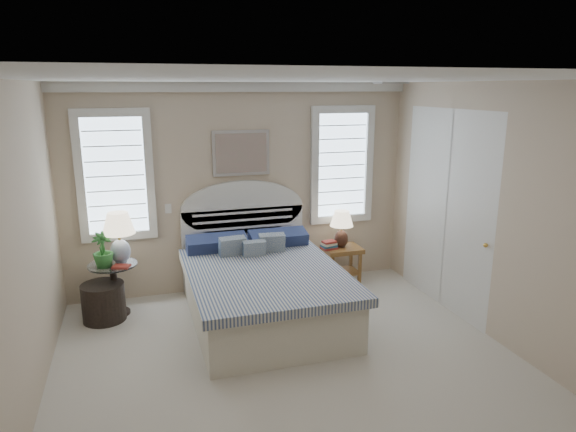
# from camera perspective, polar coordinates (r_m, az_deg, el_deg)

# --- Properties ---
(floor) EXTENTS (4.50, 5.00, 0.01)m
(floor) POSITION_cam_1_polar(r_m,az_deg,el_deg) (4.96, 1.52, -18.00)
(floor) COLOR #BDB4A1
(floor) RESTS_ON ground
(ceiling) EXTENTS (4.50, 5.00, 0.01)m
(ceiling) POSITION_cam_1_polar(r_m,az_deg,el_deg) (4.20, 1.76, 14.97)
(ceiling) COLOR white
(ceiling) RESTS_ON wall_back
(wall_back) EXTENTS (4.50, 0.02, 2.70)m
(wall_back) POSITION_cam_1_polar(r_m,az_deg,el_deg) (6.74, -5.20, 3.06)
(wall_back) COLOR #BEA78F
(wall_back) RESTS_ON floor
(wall_left) EXTENTS (0.02, 5.00, 2.70)m
(wall_left) POSITION_cam_1_polar(r_m,az_deg,el_deg) (4.27, -28.41, -5.18)
(wall_left) COLOR #BEA78F
(wall_left) RESTS_ON floor
(wall_right) EXTENTS (0.02, 5.00, 2.70)m
(wall_right) POSITION_cam_1_polar(r_m,az_deg,el_deg) (5.52, 24.36, -0.65)
(wall_right) COLOR #BEA78F
(wall_right) RESTS_ON floor
(crown_molding) EXTENTS (4.50, 0.08, 0.12)m
(crown_molding) POSITION_cam_1_polar(r_m,az_deg,el_deg) (6.58, -5.38, 14.09)
(crown_molding) COLOR silver
(crown_molding) RESTS_ON wall_back
(hvac_vent) EXTENTS (0.30, 0.20, 0.02)m
(hvac_vent) POSITION_cam_1_polar(r_m,az_deg,el_deg) (5.42, 11.40, 14.31)
(hvac_vent) COLOR #B2B2B2
(hvac_vent) RESTS_ON ceiling
(switch_plate) EXTENTS (0.08, 0.01, 0.12)m
(switch_plate) POSITION_cam_1_polar(r_m,az_deg,el_deg) (6.64, -13.17, 0.81)
(switch_plate) COLOR silver
(switch_plate) RESTS_ON wall_back
(window_left) EXTENTS (0.90, 0.06, 1.60)m
(window_left) POSITION_cam_1_polar(r_m,az_deg,el_deg) (6.54, -18.64, 4.26)
(window_left) COLOR silver
(window_left) RESTS_ON wall_back
(window_right) EXTENTS (0.90, 0.06, 1.60)m
(window_right) POSITION_cam_1_polar(r_m,az_deg,el_deg) (7.09, 5.97, 5.65)
(window_right) COLOR silver
(window_right) RESTS_ON wall_back
(painting) EXTENTS (0.74, 0.04, 0.58)m
(painting) POSITION_cam_1_polar(r_m,az_deg,el_deg) (6.63, -5.22, 6.99)
(painting) COLOR silver
(painting) RESTS_ON wall_back
(closet_door) EXTENTS (0.02, 1.80, 2.40)m
(closet_door) POSITION_cam_1_polar(r_m,az_deg,el_deg) (6.46, 17.15, 0.63)
(closet_door) COLOR silver
(closet_door) RESTS_ON floor
(bed) EXTENTS (1.72, 2.28, 1.47)m
(bed) POSITION_cam_1_polar(r_m,az_deg,el_deg) (6.04, -2.91, -7.80)
(bed) COLOR #ECE7CF
(bed) RESTS_ON floor
(side_table_left) EXTENTS (0.56, 0.56, 0.63)m
(side_table_left) POSITION_cam_1_polar(r_m,az_deg,el_deg) (6.44, -18.75, -7.12)
(side_table_left) COLOR black
(side_table_left) RESTS_ON floor
(nightstand_right) EXTENTS (0.50, 0.40, 0.53)m
(nightstand_right) POSITION_cam_1_polar(r_m,az_deg,el_deg) (7.05, 6.01, -4.59)
(nightstand_right) COLOR brown
(nightstand_right) RESTS_ON floor
(floor_pot) EXTENTS (0.63, 0.63, 0.44)m
(floor_pot) POSITION_cam_1_polar(r_m,az_deg,el_deg) (6.39, -19.81, -8.99)
(floor_pot) COLOR black
(floor_pot) RESTS_ON floor
(lamp_left) EXTENTS (0.41, 0.41, 0.61)m
(lamp_left) POSITION_cam_1_polar(r_m,az_deg,el_deg) (6.28, -18.27, -1.69)
(lamp_left) COLOR silver
(lamp_left) RESTS_ON side_table_left
(lamp_right) EXTENTS (0.37, 0.37, 0.51)m
(lamp_right) POSITION_cam_1_polar(r_m,az_deg,el_deg) (6.94, 5.97, -0.97)
(lamp_right) COLOR black
(lamp_right) RESTS_ON nightstand_right
(potted_plant) EXTENTS (0.25, 0.25, 0.41)m
(potted_plant) POSITION_cam_1_polar(r_m,az_deg,el_deg) (6.22, -19.90, -3.57)
(potted_plant) COLOR #306A2A
(potted_plant) RESTS_ON side_table_left
(books_left) EXTENTS (0.23, 0.20, 0.03)m
(books_left) POSITION_cam_1_polar(r_m,az_deg,el_deg) (6.20, -18.02, -5.36)
(books_left) COLOR maroon
(books_left) RESTS_ON side_table_left
(books_right) EXTENTS (0.24, 0.20, 0.11)m
(books_right) POSITION_cam_1_polar(r_m,az_deg,el_deg) (6.89, 4.59, -3.26)
(books_right) COLOR maroon
(books_right) RESTS_ON nightstand_right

